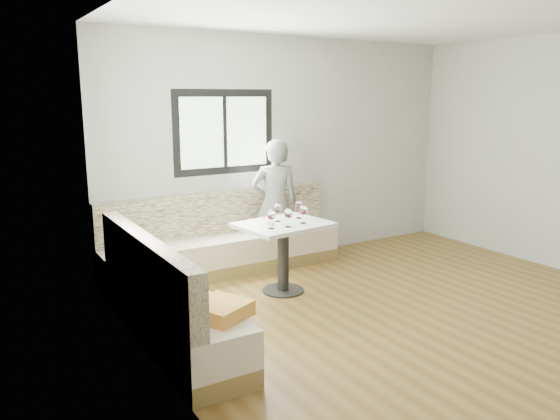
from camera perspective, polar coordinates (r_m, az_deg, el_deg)
name	(u,v)px	position (r m, az deg, el deg)	size (l,w,h in m)	color
room	(424,171)	(5.08, 14.77, 4.00)	(5.01, 5.01, 2.81)	brown
banquette	(203,267)	(5.74, -8.03, -5.92)	(2.90, 2.80, 0.95)	olive
table	(283,240)	(5.79, 0.33, -3.19)	(1.01, 0.83, 0.76)	black
person	(275,204)	(6.58, -0.53, 0.59)	(0.57, 0.38, 1.57)	slate
olive_ramekin	(270,223)	(5.68, -1.08, -1.34)	(0.09, 0.09, 0.03)	white
wine_glass_a	(271,215)	(5.46, -0.93, -0.57)	(0.09, 0.09, 0.20)	white
wine_glass_b	(288,214)	(5.53, 0.89, -0.42)	(0.09, 0.09, 0.20)	white
wine_glass_c	(303,211)	(5.70, 2.45, -0.06)	(0.09, 0.09, 0.20)	white
wine_glass_d	(278,209)	(5.79, -0.24, 0.13)	(0.09, 0.09, 0.20)	white
wine_glass_e	(299,206)	(5.94, 1.97, 0.43)	(0.09, 0.09, 0.20)	white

